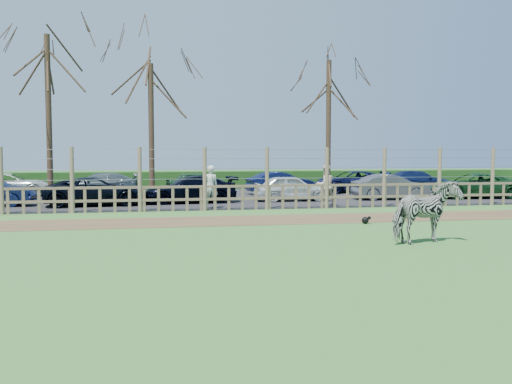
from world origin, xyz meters
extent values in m
plane|color=#5B9847|center=(0.00, 0.00, 0.00)|extent=(120.00, 120.00, 0.00)
cube|color=brown|center=(0.00, 4.50, 0.01)|extent=(34.00, 2.80, 0.01)
cube|color=#232326|center=(0.00, 14.50, 0.02)|extent=(44.00, 13.00, 0.04)
cube|color=#1E4716|center=(0.00, 21.50, 0.55)|extent=(46.00, 2.00, 1.10)
cube|color=brown|center=(0.00, 8.00, 0.45)|extent=(30.00, 0.06, 0.10)
cube|color=brown|center=(0.00, 8.00, 0.95)|extent=(30.00, 0.06, 0.10)
cylinder|color=brown|center=(-7.50, 8.00, 1.25)|extent=(0.16, 0.16, 2.50)
cylinder|color=brown|center=(-5.00, 8.00, 1.25)|extent=(0.16, 0.16, 2.50)
cylinder|color=brown|center=(-2.50, 8.00, 1.25)|extent=(0.16, 0.16, 2.50)
cylinder|color=brown|center=(0.00, 8.00, 1.25)|extent=(0.16, 0.16, 2.50)
cylinder|color=brown|center=(2.50, 8.00, 1.25)|extent=(0.16, 0.16, 2.50)
cylinder|color=brown|center=(5.00, 8.00, 1.25)|extent=(0.16, 0.16, 2.50)
cylinder|color=brown|center=(7.50, 8.00, 1.25)|extent=(0.16, 0.16, 2.50)
cylinder|color=brown|center=(10.00, 8.00, 1.25)|extent=(0.16, 0.16, 2.50)
cylinder|color=brown|center=(12.50, 8.00, 1.25)|extent=(0.16, 0.16, 2.50)
cylinder|color=gray|center=(0.00, 8.00, 1.25)|extent=(30.00, 0.02, 0.02)
cylinder|color=gray|center=(0.00, 8.00, 1.65)|extent=(30.00, 0.02, 0.02)
cylinder|color=gray|center=(0.00, 8.00, 2.05)|extent=(30.00, 0.02, 0.02)
cylinder|color=gray|center=(0.00, 8.00, 2.40)|extent=(30.00, 0.02, 0.02)
cylinder|color=#3D2B1E|center=(-6.50, 12.50, 3.75)|extent=(0.26, 0.26, 7.50)
cylinder|color=#3D2B1E|center=(-2.00, 13.50, 3.25)|extent=(0.26, 0.26, 6.50)
cylinder|color=#3D2B1E|center=(7.00, 14.00, 3.50)|extent=(0.26, 0.26, 7.00)
imported|color=gray|center=(4.67, -1.12, 0.79)|extent=(2.05, 1.45, 1.58)
imported|color=silver|center=(0.28, 8.59, 0.90)|extent=(0.66, 0.46, 1.72)
imported|color=beige|center=(5.20, 8.78, 0.90)|extent=(0.91, 0.75, 1.72)
sphere|color=black|center=(4.65, 2.89, 0.11)|extent=(0.23, 0.23, 0.23)
sphere|color=black|center=(4.79, 2.89, 0.19)|extent=(0.11, 0.11, 0.11)
imported|color=black|center=(-4.39, 10.62, 0.64)|extent=(4.51, 2.44, 1.20)
imported|color=black|center=(-0.35, 11.14, 0.64)|extent=(4.27, 2.05, 1.20)
imported|color=white|center=(4.36, 11.29, 0.64)|extent=(3.57, 1.55, 1.20)
imported|color=#52555F|center=(9.24, 11.21, 0.64)|extent=(3.68, 1.38, 1.20)
imported|color=#194B22|center=(13.58, 11.27, 0.64)|extent=(4.52, 2.49, 1.20)
imported|color=silver|center=(-9.10, 16.33, 0.64)|extent=(4.44, 2.26, 1.20)
imported|color=#4C5D60|center=(-4.70, 15.91, 0.64)|extent=(4.20, 1.84, 1.20)
imported|color=#204F2A|center=(0.49, 16.06, 0.64)|extent=(3.67, 1.85, 1.20)
imported|color=#0F1949|center=(4.85, 15.61, 0.64)|extent=(3.77, 1.71, 1.20)
imported|color=#161C4B|center=(9.12, 16.31, 0.64)|extent=(4.38, 2.13, 1.20)
imported|color=#12204D|center=(13.11, 16.14, 0.64)|extent=(4.32, 2.23, 1.20)
camera|label=1|loc=(-2.21, -14.32, 2.30)|focal=40.00mm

